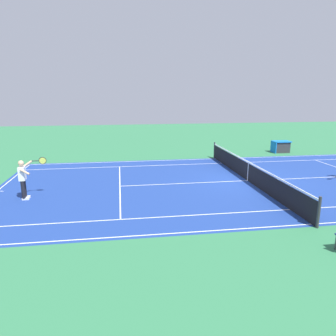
{
  "coord_description": "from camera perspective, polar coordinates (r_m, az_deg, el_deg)",
  "views": [
    {
      "loc": [
        6.32,
        14.62,
        4.34
      ],
      "look_at": [
        4.14,
        0.38,
        0.9
      ],
      "focal_mm": 33.83,
      "sensor_mm": 36.0,
      "label": 1
    }
  ],
  "objects": [
    {
      "name": "court_line_markings",
      "position": [
        16.51,
        14.16,
        -2.22
      ],
      "size": [
        23.85,
        11.05,
        0.01
      ],
      "color": "white",
      "rests_on": "ground_plane"
    },
    {
      "name": "tennis_net",
      "position": [
        16.39,
        14.25,
        -0.57
      ],
      "size": [
        0.1,
        11.7,
        1.08
      ],
      "color": "#2D2D33",
      "rests_on": "ground_plane"
    },
    {
      "name": "tennis_player_near",
      "position": [
        14.35,
        -24.6,
        -1.56
      ],
      "size": [
        1.05,
        0.78,
        1.7
      ],
      "color": "black",
      "rests_on": "ground_plane"
    },
    {
      "name": "ground_plane",
      "position": [
        16.51,
        14.16,
        -2.23
      ],
      "size": [
        60.0,
        60.0,
        0.0
      ],
      "primitive_type": "plane",
      "color": "#2D7247"
    },
    {
      "name": "equipment_cart_tarped",
      "position": [
        24.96,
        19.63,
        3.65
      ],
      "size": [
        1.25,
        0.84,
        0.85
      ],
      "color": "#2D2D33",
      "rests_on": "ground_plane"
    },
    {
      "name": "court_slab",
      "position": [
        16.51,
        14.16,
        -2.23
      ],
      "size": [
        24.2,
        11.4,
        0.0
      ],
      "primitive_type": "cube",
      "color": "navy",
      "rests_on": "ground_plane"
    }
  ]
}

